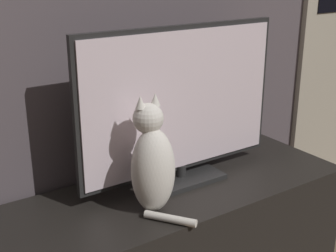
# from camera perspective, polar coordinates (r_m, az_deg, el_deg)

# --- Properties ---
(tv_stand) EXTENTS (1.53, 0.52, 0.51)m
(tv_stand) POSITION_cam_1_polar(r_m,az_deg,el_deg) (1.99, 0.04, -14.39)
(tv_stand) COLOR black
(tv_stand) RESTS_ON ground_plane
(tv) EXTENTS (0.90, 0.20, 0.63)m
(tv) POSITION_cam_1_polar(r_m,az_deg,el_deg) (1.84, 1.58, 2.40)
(tv) COLOR black
(tv) RESTS_ON tv_stand
(cat) EXTENTS (0.16, 0.27, 0.43)m
(cat) POSITION_cam_1_polar(r_m,az_deg,el_deg) (1.66, -1.95, -4.62)
(cat) COLOR silver
(cat) RESTS_ON tv_stand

